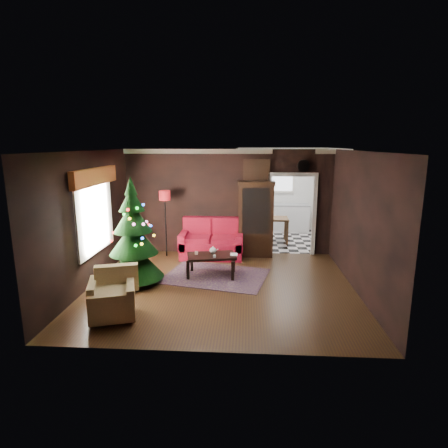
# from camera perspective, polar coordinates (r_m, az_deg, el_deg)

# --- Properties ---
(floor) EXTENTS (5.50, 5.50, 0.00)m
(floor) POSITION_cam_1_polar(r_m,az_deg,el_deg) (7.87, -0.42, -9.61)
(floor) COLOR black
(floor) RESTS_ON ground
(ceiling) EXTENTS (5.50, 5.50, 0.00)m
(ceiling) POSITION_cam_1_polar(r_m,az_deg,el_deg) (7.31, -0.46, 11.21)
(ceiling) COLOR white
(ceiling) RESTS_ON ground
(wall_back) EXTENTS (5.50, 0.00, 5.50)m
(wall_back) POSITION_cam_1_polar(r_m,az_deg,el_deg) (9.92, 0.59, 3.38)
(wall_back) COLOR black
(wall_back) RESTS_ON ground
(wall_front) EXTENTS (5.50, 0.00, 5.50)m
(wall_front) POSITION_cam_1_polar(r_m,az_deg,el_deg) (5.06, -2.47, -5.45)
(wall_front) COLOR black
(wall_front) RESTS_ON ground
(wall_left) EXTENTS (0.00, 5.50, 5.50)m
(wall_left) POSITION_cam_1_polar(r_m,az_deg,el_deg) (8.13, -20.15, 0.63)
(wall_left) COLOR black
(wall_left) RESTS_ON ground
(wall_right) EXTENTS (0.00, 5.50, 5.50)m
(wall_right) POSITION_cam_1_polar(r_m,az_deg,el_deg) (7.77, 20.22, 0.11)
(wall_right) COLOR black
(wall_right) RESTS_ON ground
(doorway) EXTENTS (1.10, 0.10, 2.10)m
(doorway) POSITION_cam_1_polar(r_m,az_deg,el_deg) (10.04, 10.33, 1.26)
(doorway) COLOR silver
(doorway) RESTS_ON ground
(left_window) EXTENTS (0.05, 1.60, 1.40)m
(left_window) POSITION_cam_1_polar(r_m,az_deg,el_deg) (8.29, -19.37, 1.25)
(left_window) COLOR white
(left_window) RESTS_ON wall_left
(valance) EXTENTS (0.12, 2.10, 0.35)m
(valance) POSITION_cam_1_polar(r_m,az_deg,el_deg) (8.15, -19.26, 6.91)
(valance) COLOR #9E4D24
(valance) RESTS_ON wall_left
(kitchen_floor) EXTENTS (3.00, 3.00, 0.00)m
(kitchen_floor) POSITION_cam_1_polar(r_m,az_deg,el_deg) (11.72, 9.31, -2.37)
(kitchen_floor) COLOR silver
(kitchen_floor) RESTS_ON ground
(kitchen_window) EXTENTS (0.70, 0.06, 0.70)m
(kitchen_window) POSITION_cam_1_polar(r_m,az_deg,el_deg) (12.85, 8.96, 6.63)
(kitchen_window) COLOR white
(kitchen_window) RESTS_ON ground
(rug) EXTENTS (2.54, 2.08, 0.01)m
(rug) POSITION_cam_1_polar(r_m,az_deg,el_deg) (8.45, -1.29, -8.01)
(rug) COLOR #46343E
(rug) RESTS_ON ground
(loveseat) EXTENTS (1.70, 0.90, 1.00)m
(loveseat) POSITION_cam_1_polar(r_m,az_deg,el_deg) (9.69, -1.93, -2.27)
(loveseat) COLOR maroon
(loveseat) RESTS_ON ground
(curio_cabinet) EXTENTS (0.90, 0.45, 1.90)m
(curio_cabinet) POSITION_cam_1_polar(r_m,az_deg,el_deg) (9.76, 4.91, 0.51)
(curio_cabinet) COLOR black
(curio_cabinet) RESTS_ON ground
(floor_lamp) EXTENTS (0.39, 0.39, 1.84)m
(floor_lamp) POSITION_cam_1_polar(r_m,az_deg,el_deg) (9.82, -8.98, -0.25)
(floor_lamp) COLOR black
(floor_lamp) RESTS_ON ground
(christmas_tree) EXTENTS (1.27, 1.27, 2.33)m
(christmas_tree) POSITION_cam_1_polar(r_m,az_deg,el_deg) (7.98, -13.81, -1.75)
(christmas_tree) COLOR black
(christmas_tree) RESTS_ON ground
(armchair) EXTENTS (0.98, 0.98, 0.80)m
(armchair) POSITION_cam_1_polar(r_m,az_deg,el_deg) (6.65, -16.91, -10.15)
(armchair) COLOR #B3A88C
(armchair) RESTS_ON ground
(coffee_table) EXTENTS (1.17, 0.84, 0.48)m
(coffee_table) POSITION_cam_1_polar(r_m,az_deg,el_deg) (8.41, -1.94, -6.34)
(coffee_table) COLOR black
(coffee_table) RESTS_ON rug
(teapot) EXTENTS (0.21, 0.21, 0.16)m
(teapot) POSITION_cam_1_polar(r_m,az_deg,el_deg) (8.40, -1.74, -4.06)
(teapot) COLOR silver
(teapot) RESTS_ON coffee_table
(cup_a) EXTENTS (0.10, 0.10, 0.07)m
(cup_a) POSITION_cam_1_polar(r_m,az_deg,el_deg) (8.38, -4.28, -4.46)
(cup_a) COLOR silver
(cup_a) RESTS_ON coffee_table
(cup_b) EXTENTS (0.08, 0.08, 0.06)m
(cup_b) POSITION_cam_1_polar(r_m,az_deg,el_deg) (8.13, -1.49, -5.00)
(cup_b) COLOR silver
(cup_b) RESTS_ON coffee_table
(book) EXTENTS (0.16, 0.02, 0.22)m
(book) POSITION_cam_1_polar(r_m,az_deg,el_deg) (8.30, 0.97, -4.04)
(book) COLOR #7F6D57
(book) RESTS_ON coffee_table
(wall_clock) EXTENTS (0.32, 0.32, 0.06)m
(wall_clock) POSITION_cam_1_polar(r_m,az_deg,el_deg) (9.86, 12.12, 8.79)
(wall_clock) COLOR silver
(wall_clock) RESTS_ON wall_back
(painting) EXTENTS (0.62, 0.05, 0.52)m
(painting) POSITION_cam_1_polar(r_m,az_deg,el_deg) (9.77, 5.03, 8.22)
(painting) COLOR #BD7741
(painting) RESTS_ON wall_back
(kitchen_counter) EXTENTS (1.80, 0.60, 0.90)m
(kitchen_counter) POSITION_cam_1_polar(r_m,az_deg,el_deg) (12.79, 8.87, 0.94)
(kitchen_counter) COLOR white
(kitchen_counter) RESTS_ON ground
(kitchen_table) EXTENTS (0.70, 0.70, 0.75)m
(kitchen_table) POSITION_cam_1_polar(r_m,az_deg,el_deg) (11.32, 8.01, -0.91)
(kitchen_table) COLOR brown
(kitchen_table) RESTS_ON ground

